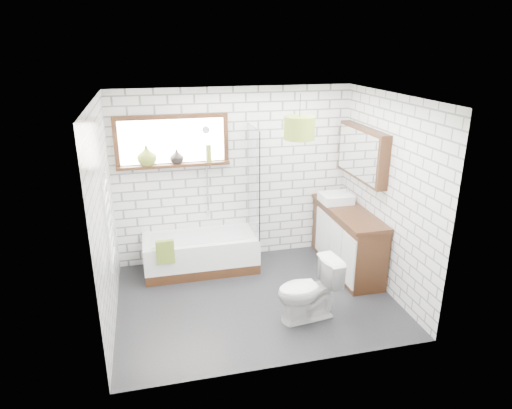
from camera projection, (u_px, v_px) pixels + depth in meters
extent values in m
cube|color=black|center=(256.00, 299.00, 5.77)|extent=(3.40, 2.60, 0.01)
cube|color=white|center=(256.00, 97.00, 4.93)|extent=(3.40, 2.60, 0.01)
cube|color=white|center=(234.00, 176.00, 6.54)|extent=(3.40, 0.01, 2.50)
cube|color=white|center=(289.00, 253.00, 4.16)|extent=(3.40, 0.01, 2.50)
cube|color=white|center=(104.00, 218.00, 4.97)|extent=(0.01, 2.60, 2.50)
cube|color=white|center=(387.00, 195.00, 5.73)|extent=(0.01, 2.60, 2.50)
cube|color=black|center=(172.00, 141.00, 6.13)|extent=(1.52, 0.16, 0.68)
cube|color=white|center=(109.00, 222.00, 5.00)|extent=(0.06, 0.52, 1.00)
cube|color=black|center=(362.00, 153.00, 6.12)|extent=(0.16, 1.20, 0.70)
cylinder|color=silver|center=(207.00, 172.00, 6.38)|extent=(0.02, 0.02, 1.30)
cube|color=white|center=(201.00, 253.00, 6.43)|extent=(1.57, 0.69, 0.51)
cube|color=white|center=(253.00, 181.00, 6.26)|extent=(0.02, 0.72, 1.50)
cube|color=olive|center=(165.00, 252.00, 5.93)|extent=(0.24, 0.06, 0.32)
cube|color=tan|center=(166.00, 252.00, 5.93)|extent=(0.18, 0.05, 0.24)
cube|color=black|center=(347.00, 239.00, 6.41)|extent=(0.50, 1.55, 0.89)
cube|color=white|center=(336.00, 198.00, 6.54)|extent=(0.43, 0.37, 0.12)
cylinder|color=silver|center=(346.00, 193.00, 6.55)|extent=(0.04, 0.04, 0.16)
imported|color=white|center=(308.00, 290.00, 5.24)|extent=(0.50, 0.77, 0.74)
imported|color=olive|center=(147.00, 157.00, 6.09)|extent=(0.33, 0.33, 0.27)
imported|color=black|center=(177.00, 158.00, 6.19)|extent=(0.23, 0.23, 0.20)
cylinder|color=olive|center=(209.00, 155.00, 6.28)|extent=(0.10, 0.10, 0.24)
cylinder|color=olive|center=(299.00, 128.00, 5.41)|extent=(0.37, 0.37, 0.27)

